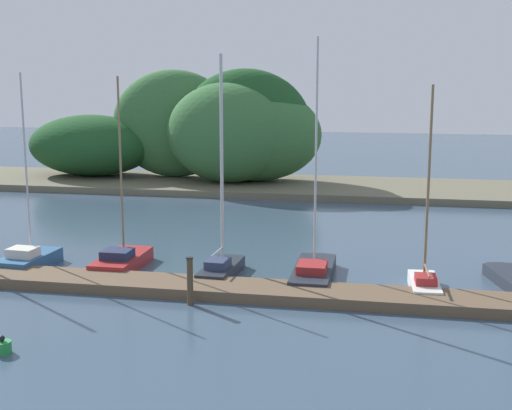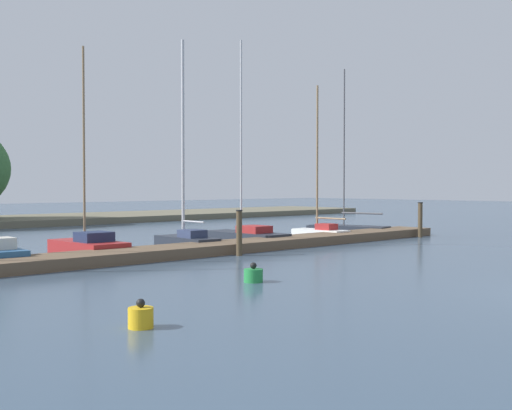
{
  "view_description": "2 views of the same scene",
  "coord_description": "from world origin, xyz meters",
  "views": [
    {
      "loc": [
        5.93,
        -8.32,
        7.1
      ],
      "look_at": [
        1.38,
        15.15,
        2.61
      ],
      "focal_mm": 48.62,
      "sensor_mm": 36.0,
      "label": 1
    },
    {
      "loc": [
        -14.44,
        -4.32,
        2.36
      ],
      "look_at": [
        3.93,
        15.1,
        1.56
      ],
      "focal_mm": 44.97,
      "sensor_mm": 36.0,
      "label": 2
    }
  ],
  "objects": [
    {
      "name": "dock_pier",
      "position": [
        0.0,
        12.98,
        0.17
      ],
      "size": [
        25.03,
        1.8,
        0.35
      ],
      "color": "brown",
      "rests_on": "ground"
    },
    {
      "name": "sailboat_2",
      "position": [
        -3.74,
        15.32,
        0.35
      ],
      "size": [
        1.4,
        3.43,
        7.07
      ],
      "rotation": [
        0.0,
        0.0,
        1.58
      ],
      "color": "maroon",
      "rests_on": "ground"
    },
    {
      "name": "sailboat_3",
      "position": [
        0.15,
        14.98,
        0.48
      ],
      "size": [
        1.16,
        3.22,
        7.83
      ],
      "rotation": [
        0.0,
        0.0,
        1.52
      ],
      "color": "#232833",
      "rests_on": "ground"
    },
    {
      "name": "sailboat_4",
      "position": [
        3.43,
        15.29,
        0.34
      ],
      "size": [
        1.35,
        4.26,
        8.38
      ],
      "rotation": [
        0.0,
        0.0,
        1.58
      ],
      "color": "#232833",
      "rests_on": "ground"
    },
    {
      "name": "sailboat_5",
      "position": [
        7.21,
        14.46,
        0.39
      ],
      "size": [
        1.04,
        2.87,
        6.82
      ],
      "rotation": [
        0.0,
        0.0,
        1.62
      ],
      "color": "white",
      "rests_on": "ground"
    },
    {
      "name": "sailboat_6",
      "position": [
        10.37,
        15.47,
        0.28
      ],
      "size": [
        2.07,
        4.23,
        8.07
      ],
      "rotation": [
        0.0,
        0.0,
        1.81
      ],
      "color": "#232833",
      "rests_on": "ground"
    },
    {
      "name": "mooring_piling_1",
      "position": [
        -0.06,
        11.71,
        0.78
      ],
      "size": [
        0.23,
        0.23,
        1.55
      ],
      "color": "#4C3D28",
      "rests_on": "ground"
    },
    {
      "name": "mooring_piling_2",
      "position": [
        11.13,
        11.77,
        0.81
      ],
      "size": [
        0.23,
        0.23,
        1.61
      ],
      "color": "#4C3D28",
      "rests_on": "ground"
    },
    {
      "name": "channel_buoy_0",
      "position": [
        -8.58,
        4.66,
        0.18
      ],
      "size": [
        0.42,
        0.42,
        0.49
      ],
      "color": "gold",
      "rests_on": "ground"
    },
    {
      "name": "channel_buoy_1",
      "position": [
        -3.76,
        7.06,
        0.18
      ],
      "size": [
        0.47,
        0.47,
        0.49
      ],
      "color": "#23843D",
      "rests_on": "ground"
    }
  ]
}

